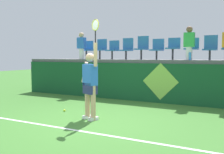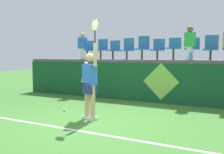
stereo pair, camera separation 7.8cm
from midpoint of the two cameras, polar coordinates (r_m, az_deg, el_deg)
The scene contains 19 objects.
ground_plane at distance 6.71m, azimuth -3.96°, elevation -9.50°, with size 40.00×40.00×0.00m, color #3D752D.
court_back_wall at distance 9.53m, azimuth 7.01°, elevation -1.14°, with size 10.67×0.20×1.36m, color #144C28.
spectator_platform at distance 10.61m, azimuth 9.47°, elevation 3.43°, with size 10.67×2.50×0.12m, color #56565B.
court_baseline_stripe at distance 6.04m, azimuth -8.41°, elevation -11.11°, with size 9.60×0.08×0.01m, color white.
tennis_player at distance 6.74m, azimuth -4.45°, elevation -1.12°, with size 0.71×0.38×2.52m.
tennis_ball at distance 7.94m, azimuth -9.89°, elevation -7.08°, with size 0.07×0.07×0.07m, color #D1E533.
water_bottle at distance 9.07m, azimuth 16.81°, elevation 4.30°, with size 0.07×0.07×0.26m, color #338CE5.
stadium_chair_0 at distance 11.38m, azimuth -4.96°, elevation 6.06°, with size 0.44×0.42×0.78m.
stadium_chair_1 at distance 11.02m, azimuth -2.05°, elevation 6.24°, with size 0.44×0.42×0.83m.
stadium_chair_2 at distance 10.73m, azimuth 0.59°, elevation 6.08°, with size 0.44×0.42×0.76m.
stadium_chair_3 at distance 10.46m, azimuth 3.61°, elevation 6.25°, with size 0.44×0.42×0.84m.
stadium_chair_4 at distance 10.21m, azimuth 6.88°, elevation 6.50°, with size 0.44×0.42×0.90m.
stadium_chair_5 at distance 9.99m, azimuth 10.10°, elevation 6.13°, with size 0.44×0.42×0.78m.
stadium_chair_6 at distance 9.81m, azimuth 13.44°, elevation 6.32°, with size 0.44×0.42×0.80m.
stadium_chair_7 at distance 9.65m, azimuth 17.17°, elevation 6.15°, with size 0.44×0.42×0.77m.
stadium_chair_8 at distance 9.56m, azimuth 20.78°, elevation 6.11°, with size 0.44×0.42×0.84m.
spectator_0 at distance 11.04m, azimuth -6.18°, elevation 6.84°, with size 0.34×0.21×1.10m.
spectator_2 at distance 9.24m, azimuth 16.65°, elevation 7.19°, with size 0.34×0.21×1.12m.
wall_signage_mount at distance 9.30m, azimuth 10.65°, elevation -5.57°, with size 1.27×0.01×1.39m.
Camera 2 is at (3.57, -5.44, 1.64)m, focal length 42.45 mm.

